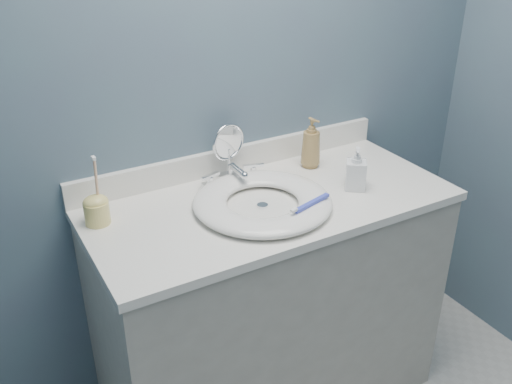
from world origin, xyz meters
TOP-DOWN VIEW (x-y plane):
  - back_wall at (0.00, 1.25)m, footprint 2.20×0.02m
  - vanity_cabinet at (0.00, 0.97)m, footprint 1.20×0.55m
  - countertop at (0.00, 0.97)m, footprint 1.22×0.57m
  - backsplash at (0.00, 1.24)m, footprint 1.22×0.02m
  - basin at (-0.05, 0.94)m, footprint 0.45×0.45m
  - drain at (-0.05, 0.94)m, footprint 0.04×0.04m
  - faucet at (-0.05, 1.14)m, footprint 0.25×0.13m
  - makeup_mirror at (-0.04, 1.20)m, footprint 0.14×0.08m
  - soap_bottle_amber at (0.26, 1.13)m, footprint 0.08×0.08m
  - soap_bottle_clear at (0.29, 0.90)m, footprint 0.10×0.10m
  - toothbrush_holder at (-0.54, 1.11)m, footprint 0.08×0.08m
  - toothbrush_lying at (0.05, 0.82)m, footprint 0.17×0.06m

SIDE VIEW (x-z plane):
  - vanity_cabinet at x=0.00m, z-range 0.00..0.85m
  - countertop at x=0.00m, z-range 0.85..0.88m
  - drain at x=-0.05m, z-range 0.88..0.89m
  - basin at x=-0.05m, z-range 0.88..0.92m
  - faucet at x=-0.05m, z-range 0.87..0.95m
  - toothbrush_lying at x=0.05m, z-range 0.92..0.93m
  - backsplash at x=0.00m, z-range 0.88..0.97m
  - toothbrush_holder at x=-0.54m, z-range 0.82..1.04m
  - soap_bottle_clear at x=0.29m, z-range 0.88..1.03m
  - soap_bottle_amber at x=0.26m, z-range 0.88..1.07m
  - makeup_mirror at x=-0.04m, z-range 0.89..1.09m
  - back_wall at x=0.00m, z-range 0.00..2.40m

